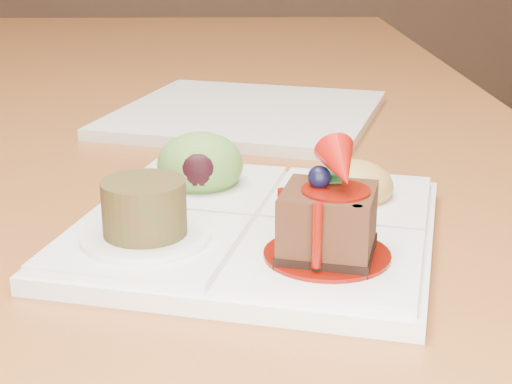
{
  "coord_description": "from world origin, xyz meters",
  "views": [
    {
      "loc": [
        0.18,
        -0.95,
        0.96
      ],
      "look_at": [
        0.19,
        -0.44,
        0.79
      ],
      "focal_mm": 55.0,
      "sensor_mm": 36.0,
      "label": 1
    }
  ],
  "objects": [
    {
      "name": "dining_table",
      "position": [
        0.0,
        0.0,
        0.68
      ],
      "size": [
        1.0,
        1.8,
        0.75
      ],
      "color": "#9E5929",
      "rests_on": "ground"
    },
    {
      "name": "second_plate",
      "position": [
        0.19,
        -0.09,
        0.76
      ],
      "size": [
        0.34,
        0.34,
        0.01
      ],
      "primitive_type": "cube",
      "rotation": [
        0.0,
        0.0,
        -0.3
      ],
      "color": "white",
      "rests_on": "dining_table"
    },
    {
      "name": "sampler_plate",
      "position": [
        0.19,
        -0.44,
        0.77
      ],
      "size": [
        0.29,
        0.29,
        0.09
      ],
      "rotation": [
        0.0,
        0.0,
        -0.26
      ],
      "color": "white",
      "rests_on": "dining_table"
    }
  ]
}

